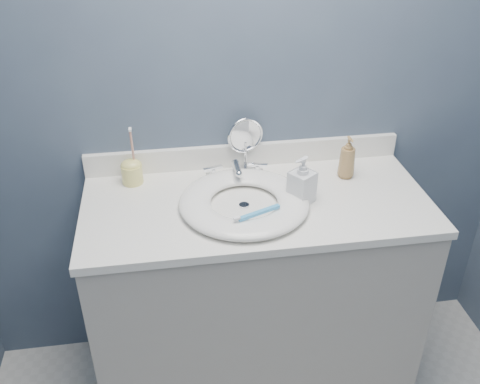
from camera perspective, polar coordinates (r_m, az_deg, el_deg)
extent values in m
cube|color=#404D60|center=(1.98, 0.50, 11.21)|extent=(2.20, 0.02, 2.40)
cube|color=#AEA99F|center=(2.16, 1.60, -11.15)|extent=(1.20, 0.55, 0.85)
cube|color=white|center=(1.89, 1.79, -1.31)|extent=(1.22, 0.57, 0.03)
cube|color=white|center=(2.08, 0.52, 3.98)|extent=(1.22, 0.02, 0.09)
cylinder|color=silver|center=(1.84, 0.44, -1.44)|extent=(0.04, 0.04, 0.01)
cube|color=silver|center=(2.02, -0.51, 1.82)|extent=(0.22, 0.05, 0.01)
cylinder|color=silver|center=(2.01, -0.51, 2.54)|extent=(0.03, 0.03, 0.06)
cylinder|color=silver|center=(1.95, -0.32, 2.60)|extent=(0.02, 0.09, 0.02)
sphere|color=silver|center=(1.92, -0.12, 1.95)|extent=(0.03, 0.03, 0.03)
cylinder|color=silver|center=(2.00, -2.92, 2.03)|extent=(0.02, 0.02, 0.03)
cube|color=silver|center=(1.99, -2.93, 2.55)|extent=(0.08, 0.03, 0.01)
cylinder|color=silver|center=(2.03, 1.87, 2.40)|extent=(0.02, 0.02, 0.03)
cube|color=silver|center=(2.02, 1.88, 2.92)|extent=(0.08, 0.03, 0.01)
cylinder|color=silver|center=(2.08, 0.56, 2.71)|extent=(0.08, 0.08, 0.01)
cylinder|color=silver|center=(2.05, 0.56, 4.00)|extent=(0.01, 0.01, 0.11)
torus|color=silver|center=(2.02, 0.58, 6.07)|extent=(0.14, 0.04, 0.14)
cylinder|color=white|center=(2.02, 0.58, 6.07)|extent=(0.12, 0.03, 0.12)
imported|color=olive|center=(2.02, 11.38, 3.64)|extent=(0.07, 0.07, 0.16)
imported|color=silver|center=(1.84, 6.65, 1.30)|extent=(0.11, 0.11, 0.17)
cylinder|color=#EBE075|center=(2.01, -11.43, 1.89)|extent=(0.08, 0.08, 0.07)
ellipsoid|color=#EBE075|center=(1.99, -11.54, 2.80)|extent=(0.08, 0.07, 0.05)
cylinder|color=tan|center=(1.96, -11.41, 4.57)|extent=(0.01, 0.02, 0.15)
cube|color=white|center=(1.92, -11.65, 6.56)|extent=(0.01, 0.02, 0.01)
cube|color=#3D9EDA|center=(1.74, 2.07, -2.23)|extent=(0.15, 0.07, 0.01)
cube|color=white|center=(1.69, -0.34, -2.83)|extent=(0.03, 0.02, 0.01)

